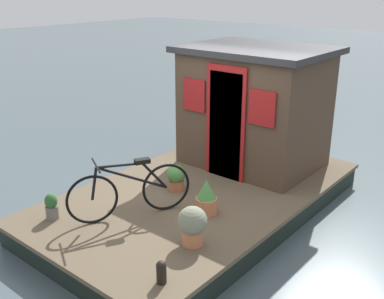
% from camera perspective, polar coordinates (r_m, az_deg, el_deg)
% --- Properties ---
extents(ground_plane, '(60.00, 60.00, 0.00)m').
position_cam_1_polar(ground_plane, '(7.10, 1.04, -7.65)').
color(ground_plane, '#4C5B60').
extents(houseboat_deck, '(5.08, 2.94, 0.36)m').
position_cam_1_polar(houseboat_deck, '(7.02, 1.05, -6.33)').
color(houseboat_deck, brown).
rests_on(houseboat_deck, ground_plane).
extents(houseboat_cabin, '(1.81, 2.31, 1.99)m').
position_cam_1_polar(houseboat_cabin, '(7.70, 7.81, 5.36)').
color(houseboat_cabin, '#4C3828').
rests_on(houseboat_cabin, houseboat_deck).
extents(bicycle, '(1.50, 0.83, 0.81)m').
position_cam_1_polar(bicycle, '(6.07, -7.73, -5.12)').
color(bicycle, black).
rests_on(bicycle, houseboat_deck).
extents(potted_plant_mint, '(0.29, 0.29, 0.49)m').
position_cam_1_polar(potted_plant_mint, '(6.16, 1.81, -6.00)').
color(potted_plant_mint, '#C6754C').
rests_on(potted_plant_mint, houseboat_deck).
extents(potted_plant_sage, '(0.29, 0.29, 0.40)m').
position_cam_1_polar(potted_plant_sage, '(6.84, -2.02, -3.45)').
color(potted_plant_sage, '#B2603D').
rests_on(potted_plant_sage, houseboat_deck).
extents(potted_plant_thyme, '(0.17, 0.17, 0.36)m').
position_cam_1_polar(potted_plant_thyme, '(6.32, -17.17, -6.83)').
color(potted_plant_thyme, slate).
rests_on(potted_plant_thyme, houseboat_deck).
extents(potted_plant_basil, '(0.36, 0.36, 0.49)m').
position_cam_1_polar(potted_plant_basil, '(5.45, 0.04, -9.35)').
color(potted_plant_basil, '#C6754C').
rests_on(potted_plant_basil, houseboat_deck).
extents(mooring_bollard, '(0.11, 0.11, 0.26)m').
position_cam_1_polar(mooring_bollard, '(4.89, -3.86, -14.95)').
color(mooring_bollard, black).
rests_on(mooring_bollard, houseboat_deck).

